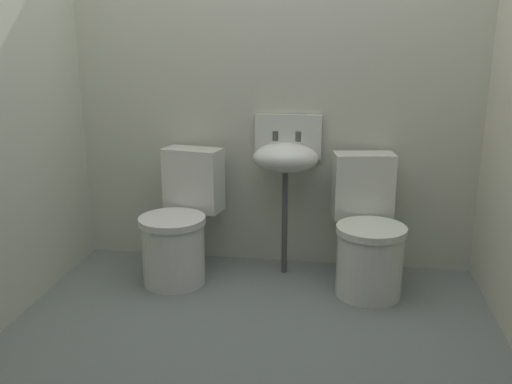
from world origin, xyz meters
name	(u,v)px	position (x,y,z in m)	size (l,w,h in m)	color
ground_plane	(248,350)	(0.00, 0.00, -0.04)	(2.95, 2.54, 0.08)	slate
wall_back	(275,100)	(0.00, 1.12, 1.07)	(2.95, 0.10, 2.14)	beige
toilet_left	(180,228)	(-0.54, 0.72, 0.32)	(0.49, 0.66, 0.78)	silver
toilet_right	(368,237)	(0.60, 0.72, 0.32)	(0.46, 0.64, 0.78)	silver
sink	(286,156)	(0.09, 0.91, 0.75)	(0.42, 0.35, 0.99)	#484C4A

